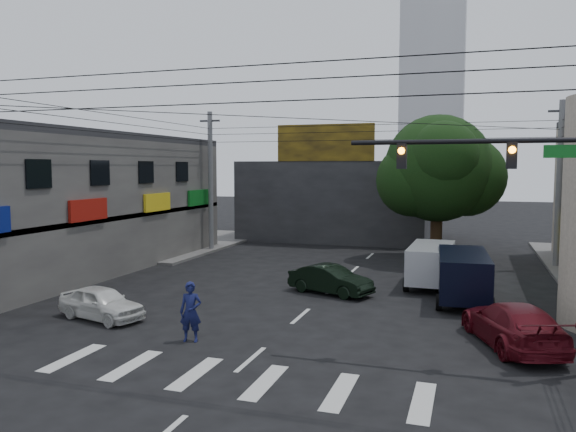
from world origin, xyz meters
The scene contains 16 objects.
ground centered at (0.00, 0.00, 0.00)m, with size 160.00×160.00×0.00m, color black.
sidewalk_far_left centered at (-18.00, 18.00, 0.07)m, with size 16.00×16.00×0.15m, color #514F4C.
building_left centered at (-18.00, 6.00, 3.50)m, with size 14.00×24.00×7.00m, color #464341.
building_far centered at (-4.00, 26.00, 3.00)m, with size 14.00×10.00×6.00m, color #232326.
billboard centered at (-4.00, 21.10, 7.30)m, with size 7.00×0.30×2.60m, color olive.
tower_distant centered at (0.00, 70.00, 22.00)m, with size 9.00×9.00×44.00m, color silver.
street_tree centered at (4.00, 17.00, 5.47)m, with size 6.40×6.40×8.70m.
traffic_gantry centered at (7.82, -1.00, 4.83)m, with size 7.10×0.35×7.20m.
utility_pole_far_left centered at (-10.50, 16.00, 4.60)m, with size 0.32×0.32×9.20m, color #59595B.
utility_pole_far_right centered at (10.50, 16.00, 4.60)m, with size 0.32×0.32×9.20m, color #59595B.
dark_sedan centered at (0.16, 6.00, 0.63)m, with size 4.04×2.57×1.26m, color black.
white_compact centered at (-6.85, -0.65, 0.61)m, with size 3.81×2.28×1.21m, color silver.
maroon_sedan centered at (7.30, 0.68, 0.70)m, with size 3.46×5.17×1.39m, color #4F0B13.
silver_minivan centered at (4.26, 9.00, 0.97)m, with size 1.99×4.55×1.94m, color #B4B6BD, non-canonical shape.
navy_van centered at (5.73, 6.30, 1.02)m, with size 2.24×5.19×2.03m, color black, non-canonical shape.
traffic_officer centered at (-2.46, -2.00, 0.97)m, with size 0.79×0.61×1.93m, color #131743.
Camera 1 is at (5.98, -17.73, 5.58)m, focal length 35.00 mm.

